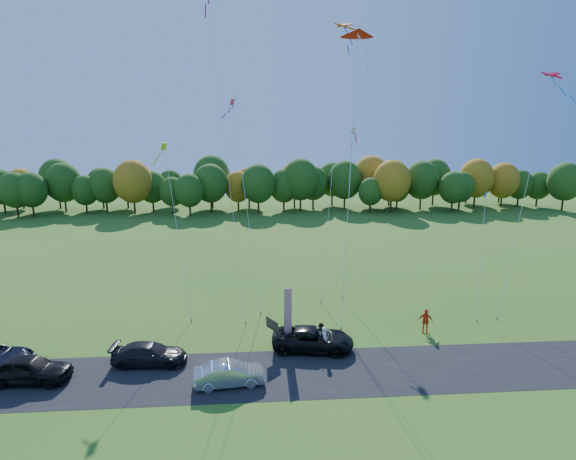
{
  "coord_description": "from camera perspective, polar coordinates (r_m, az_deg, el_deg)",
  "views": [
    {
      "loc": [
        -2.62,
        -29.43,
        14.64
      ],
      "look_at": [
        0.0,
        6.0,
        7.0
      ],
      "focal_mm": 28.0,
      "sensor_mm": 36.0,
      "label": 1
    }
  ],
  "objects": [
    {
      "name": "kite_parafoil_orange",
      "position": [
        43.25,
        5.83,
        9.65
      ],
      "size": [
        5.68,
        11.51,
        26.01
      ],
      "color": "#4C3F33",
      "rests_on": "ground"
    },
    {
      "name": "kite_parafoil_rainbow",
      "position": [
        42.77,
        27.95,
        4.45
      ],
      "size": [
        8.63,
        7.54,
        20.32
      ],
      "color": "#4C3F33",
      "rests_on": "ground"
    },
    {
      "name": "person_tailgate_b",
      "position": [
        32.07,
        4.27,
        -13.23
      ],
      "size": [
        1.1,
        1.13,
        1.83
      ],
      "primitive_type": "imported",
      "rotation": [
        0.0,
        0.0,
        0.9
      ],
      "color": "gray",
      "rests_on": "ground"
    },
    {
      "name": "person_tailgate_a",
      "position": [
        31.22,
        4.69,
        -13.85
      ],
      "size": [
        0.53,
        0.75,
        1.96
      ],
      "primitive_type": "imported",
      "rotation": [
        0.0,
        0.0,
        1.66
      ],
      "color": "silver",
      "rests_on": "ground"
    },
    {
      "name": "kite_diamond_yellow",
      "position": [
        38.01,
        -13.89,
        0.06
      ],
      "size": [
        3.03,
        5.99,
        14.2
      ],
      "color": "#4C3F33",
      "rests_on": "ground"
    },
    {
      "name": "ground",
      "position": [
        32.97,
        0.79,
        -14.22
      ],
      "size": [
        160.0,
        160.0,
        0.0
      ],
      "primitive_type": "plane",
      "color": "#305C18"
    },
    {
      "name": "person_east",
      "position": [
        35.77,
        17.04,
        -10.98
      ],
      "size": [
        1.17,
        0.78,
        1.84
      ],
      "primitive_type": "imported",
      "rotation": [
        0.0,
        0.0,
        -0.34
      ],
      "color": "#DE4414",
      "rests_on": "ground"
    },
    {
      "name": "dark_truck_b",
      "position": [
        32.15,
        -30.05,
        -15.05
      ],
      "size": [
        4.97,
        2.24,
        1.65
      ],
      "primitive_type": "imported",
      "rotation": [
        0.0,
        0.0,
        1.51
      ],
      "color": "black",
      "rests_on": "ground"
    },
    {
      "name": "kite_diamond_white",
      "position": [
        42.86,
        7.64,
        2.61
      ],
      "size": [
        2.63,
        7.45,
        15.61
      ],
      "color": "#4C3F33",
      "rests_on": "ground"
    },
    {
      "name": "dark_truck_a",
      "position": [
        31.41,
        -17.18,
        -14.8
      ],
      "size": [
        4.87,
        2.2,
        1.39
      ],
      "primitive_type": "imported",
      "rotation": [
        0.0,
        0.0,
        1.52
      ],
      "color": "black",
      "rests_on": "ground"
    },
    {
      "name": "tree_line",
      "position": [
        85.73,
        -2.42,
        2.29
      ],
      "size": [
        116.0,
        12.0,
        10.0
      ],
      "primitive_type": null,
      "color": "#1E4711",
      "rests_on": "ground"
    },
    {
      "name": "silver_sedan",
      "position": [
        28.16,
        -7.44,
        -17.67
      ],
      "size": [
        4.34,
        1.96,
        1.38
      ],
      "primitive_type": "imported",
      "rotation": [
        0.0,
        0.0,
        1.69
      ],
      "color": "#B4B5BA",
      "rests_on": "ground"
    },
    {
      "name": "kite_delta_red",
      "position": [
        36.98,
        7.94,
        8.02
      ],
      "size": [
        4.05,
        9.96,
        24.67
      ],
      "color": "#4C3F33",
      "rests_on": "ground"
    },
    {
      "name": "feather_flag",
      "position": [
        31.26,
        -0.08,
        -10.25
      ],
      "size": [
        0.55,
        0.29,
        4.45
      ],
      "color": "#999999",
      "rests_on": "ground"
    },
    {
      "name": "black_suv",
      "position": [
        31.91,
        3.19,
        -13.63
      ],
      "size": [
        5.94,
        3.44,
        1.56
      ],
      "primitive_type": "imported",
      "rotation": [
        0.0,
        0.0,
        1.41
      ],
      "color": "black",
      "rests_on": "ground"
    },
    {
      "name": "kite_diamond_blue_low",
      "position": [
        40.36,
        23.35,
        -2.94
      ],
      "size": [
        2.69,
        5.12,
        10.01
      ],
      "color": "#4C3F33",
      "rests_on": "ground"
    },
    {
      "name": "kite_diamond_pink",
      "position": [
        38.27,
        -5.34,
        3.34
      ],
      "size": [
        2.69,
        6.27,
        17.94
      ],
      "color": "#4C3F33",
      "rests_on": "ground"
    },
    {
      "name": "kite_delta_blue",
      "position": [
        37.95,
        -8.14,
        11.44
      ],
      "size": [
        4.51,
        10.26,
        29.13
      ],
      "color": "#4C3F33",
      "rests_on": "ground"
    },
    {
      "name": "asphalt_strip",
      "position": [
        29.46,
        1.51,
        -17.66
      ],
      "size": [
        90.0,
        6.0,
        0.01
      ],
      "primitive_type": "cube",
      "color": "black",
      "rests_on": "ground"
    }
  ]
}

